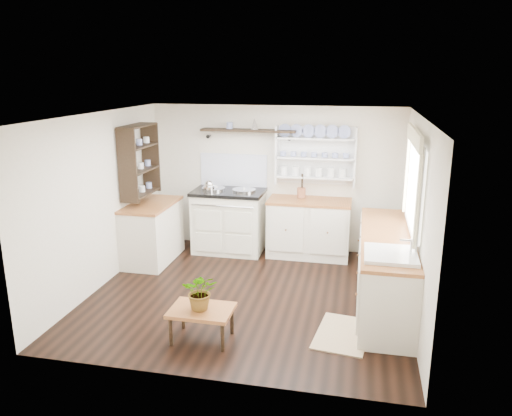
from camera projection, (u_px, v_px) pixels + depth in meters
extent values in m
cube|color=black|center=(249.00, 294.00, 6.49)|extent=(4.00, 3.80, 0.01)
cube|color=beige|center=(275.00, 178.00, 7.98)|extent=(4.00, 0.02, 2.30)
cube|color=beige|center=(416.00, 219.00, 5.78)|extent=(0.02, 3.80, 2.30)
cube|color=beige|center=(101.00, 201.00, 6.58)|extent=(0.02, 3.80, 2.30)
cube|color=white|center=(248.00, 115.00, 5.88)|extent=(4.00, 3.80, 0.01)
cube|color=white|center=(414.00, 186.00, 5.84)|extent=(0.04, 1.40, 1.00)
cube|color=white|center=(412.00, 186.00, 5.84)|extent=(0.02, 1.50, 1.10)
cube|color=#FFFCCB|center=(414.00, 137.00, 5.70)|extent=(0.04, 1.55, 0.18)
cube|color=#EEE8CE|center=(229.00, 222.00, 7.98)|extent=(1.08, 0.70, 0.95)
cube|color=black|center=(229.00, 192.00, 7.85)|extent=(1.12, 0.74, 0.05)
cylinder|color=silver|center=(214.00, 189.00, 7.89)|extent=(0.37, 0.37, 0.03)
cylinder|color=silver|center=(244.00, 190.00, 7.79)|extent=(0.37, 0.37, 0.03)
cylinder|color=silver|center=(222.00, 206.00, 7.51)|extent=(0.97, 0.02, 0.02)
cube|color=silver|center=(309.00, 229.00, 7.76)|extent=(1.25, 0.60, 0.88)
cube|color=brown|center=(310.00, 201.00, 7.64)|extent=(1.27, 0.63, 0.04)
cube|color=silver|center=(385.00, 270.00, 6.12)|extent=(0.60, 2.40, 0.88)
cube|color=brown|center=(387.00, 236.00, 6.01)|extent=(0.62, 2.43, 0.04)
cube|color=white|center=(390.00, 265.00, 5.32)|extent=(0.55, 0.60, 0.28)
cylinder|color=silver|center=(411.00, 249.00, 5.23)|extent=(0.02, 0.02, 0.22)
cube|color=silver|center=(152.00, 233.00, 7.56)|extent=(0.60, 1.10, 0.88)
cube|color=brown|center=(151.00, 205.00, 7.44)|extent=(0.62, 1.13, 0.04)
cube|color=white|center=(316.00, 155.00, 7.72)|extent=(1.20, 0.03, 0.90)
cube|color=white|center=(315.00, 156.00, 7.64)|extent=(1.20, 0.22, 0.02)
cylinder|color=navy|center=(316.00, 138.00, 7.58)|extent=(0.20, 0.02, 0.20)
cube|color=black|center=(248.00, 130.00, 7.73)|extent=(1.50, 0.24, 0.04)
cone|color=black|center=(210.00, 136.00, 7.96)|extent=(0.06, 0.20, 0.06)
cone|color=black|center=(290.00, 138.00, 7.70)|extent=(0.06, 0.20, 0.06)
cube|color=black|center=(139.00, 160.00, 7.30)|extent=(0.28, 0.80, 1.05)
cylinder|color=brown|center=(301.00, 193.00, 7.72)|extent=(0.13, 0.13, 0.15)
cube|color=brown|center=(201.00, 310.00, 5.30)|extent=(0.67, 0.48, 0.04)
cylinder|color=black|center=(171.00, 331.00, 5.23)|extent=(0.04, 0.04, 0.32)
cylinder|color=black|center=(183.00, 315.00, 5.59)|extent=(0.04, 0.04, 0.32)
cylinder|color=black|center=(223.00, 337.00, 5.12)|extent=(0.04, 0.04, 0.32)
cylinder|color=black|center=(232.00, 320.00, 5.47)|extent=(0.04, 0.04, 0.32)
imported|color=#3F7233|center=(201.00, 291.00, 5.24)|extent=(0.42, 0.38, 0.41)
cube|color=#8F7353|center=(343.00, 334.00, 5.49)|extent=(0.66, 0.92, 0.02)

